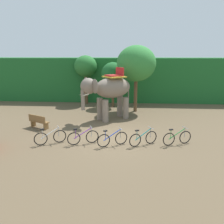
# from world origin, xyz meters

# --- Properties ---
(ground_plane) EXTENTS (80.00, 80.00, 0.00)m
(ground_plane) POSITION_xyz_m (0.00, 0.00, 0.00)
(ground_plane) COLOR brown
(foliage_hedge) EXTENTS (36.00, 6.00, 4.35)m
(foliage_hedge) POSITION_xyz_m (0.00, 13.07, 2.18)
(foliage_hedge) COLOR #1E6028
(foliage_hedge) RESTS_ON ground
(tree_center_left) EXTENTS (2.15, 2.15, 4.62)m
(tree_center_left) POSITION_xyz_m (-3.31, 9.56, 3.56)
(tree_center_left) COLOR brown
(tree_center_left) RESTS_ON ground
(tree_center_right) EXTENTS (2.07, 2.07, 4.04)m
(tree_center_right) POSITION_xyz_m (-0.63, 8.35, 2.96)
(tree_center_right) COLOR brown
(tree_center_right) RESTS_ON ground
(tree_center) EXTENTS (3.17, 3.17, 5.43)m
(tree_center) POSITION_xyz_m (1.39, 6.69, 3.96)
(tree_center) COLOR brown
(tree_center) RESTS_ON ground
(elephant) EXTENTS (3.90, 3.44, 3.78)m
(elephant) POSITION_xyz_m (-0.58, 3.94, 2.20)
(elephant) COLOR gray
(elephant) RESTS_ON ground
(bike_white) EXTENTS (1.52, 0.88, 0.92)m
(bike_white) POSITION_xyz_m (-3.31, -1.14, 0.39)
(bike_white) COLOR black
(bike_white) RESTS_ON ground
(bike_purple) EXTENTS (1.59, 0.78, 0.92)m
(bike_purple) POSITION_xyz_m (-1.55, -1.02, 0.39)
(bike_purple) COLOR black
(bike_purple) RESTS_ON ground
(bike_blue) EXTENTS (1.55, 0.85, 0.92)m
(bike_blue) POSITION_xyz_m (0.04, -1.16, 0.39)
(bike_blue) COLOR black
(bike_blue) RESTS_ON ground
(bike_teal) EXTENTS (1.50, 0.91, 0.92)m
(bike_teal) POSITION_xyz_m (1.65, -0.95, 0.39)
(bike_teal) COLOR black
(bike_teal) RESTS_ON ground
(bike_green) EXTENTS (1.60, 0.76, 0.92)m
(bike_green) POSITION_xyz_m (3.45, -0.73, 0.39)
(bike_green) COLOR black
(bike_green) RESTS_ON ground
(wooden_bench) EXTENTS (1.52, 1.06, 0.89)m
(wooden_bench) POSITION_xyz_m (-4.98, 1.49, 0.48)
(wooden_bench) COLOR brown
(wooden_bench) RESTS_ON ground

